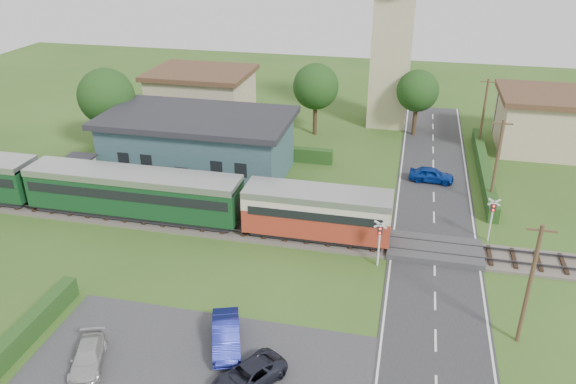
% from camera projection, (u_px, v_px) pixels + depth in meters
% --- Properties ---
extents(ground, '(120.00, 120.00, 0.00)m').
position_uv_depth(ground, '(282.00, 250.00, 37.76)').
color(ground, '#2D4C19').
extents(railway_track, '(76.00, 3.20, 0.49)m').
position_uv_depth(railway_track, '(289.00, 234.00, 39.46)').
color(railway_track, '#4C443D').
rests_on(railway_track, ground).
extents(road, '(6.00, 70.00, 0.05)m').
position_uv_depth(road, '(435.00, 268.00, 35.74)').
color(road, '#28282B').
rests_on(road, ground).
extents(car_park, '(17.00, 9.00, 0.08)m').
position_uv_depth(car_park, '(196.00, 372.00, 27.51)').
color(car_park, '#333335').
rests_on(car_park, ground).
extents(crossing_deck, '(6.20, 3.40, 0.45)m').
position_uv_depth(crossing_deck, '(435.00, 250.00, 37.41)').
color(crossing_deck, '#333335').
rests_on(crossing_deck, ground).
extents(platform, '(30.00, 3.00, 0.45)m').
position_uv_depth(platform, '(174.00, 199.00, 44.22)').
color(platform, gray).
rests_on(platform, ground).
extents(equipment_hut, '(2.30, 2.30, 2.55)m').
position_uv_depth(equipment_hut, '(80.00, 172.00, 45.16)').
color(equipment_hut, '#BDB188').
rests_on(equipment_hut, platform).
extents(station_building, '(16.00, 9.00, 5.30)m').
position_uv_depth(station_building, '(199.00, 144.00, 48.23)').
color(station_building, '#39555F').
rests_on(station_building, ground).
extents(train, '(43.20, 2.90, 3.40)m').
position_uv_depth(train, '(94.00, 188.00, 41.52)').
color(train, '#232328').
rests_on(train, ground).
extents(church_tower, '(6.00, 6.00, 17.60)m').
position_uv_depth(church_tower, '(394.00, 28.00, 56.86)').
color(church_tower, '#BDB188').
rests_on(church_tower, ground).
extents(house_west, '(10.80, 8.80, 5.50)m').
position_uv_depth(house_west, '(202.00, 95.00, 61.48)').
color(house_west, tan).
rests_on(house_west, ground).
extents(house_east, '(8.80, 8.80, 5.50)m').
position_uv_depth(house_east, '(544.00, 120.00, 53.58)').
color(house_east, tan).
rests_on(house_east, ground).
extents(hedge_carpark, '(0.80, 9.00, 1.20)m').
position_uv_depth(hedge_carpark, '(23.00, 335.00, 29.17)').
color(hedge_carpark, '#193814').
rests_on(hedge_carpark, ground).
extents(hedge_roadside, '(0.80, 18.00, 1.20)m').
position_uv_depth(hedge_roadside, '(484.00, 169.00, 48.68)').
color(hedge_roadside, '#193814').
rests_on(hedge_roadside, ground).
extents(hedge_station, '(22.00, 0.80, 1.30)m').
position_uv_depth(hedge_station, '(217.00, 148.00, 53.07)').
color(hedge_station, '#193814').
rests_on(hedge_station, ground).
extents(tree_a, '(5.20, 5.20, 8.00)m').
position_uv_depth(tree_a, '(106.00, 97.00, 51.70)').
color(tree_a, '#332316').
rests_on(tree_a, ground).
extents(tree_b, '(4.60, 4.60, 7.34)m').
position_uv_depth(tree_b, '(316.00, 87.00, 56.15)').
color(tree_b, '#332316').
rests_on(tree_b, ground).
extents(tree_c, '(4.20, 4.20, 6.78)m').
position_uv_depth(tree_c, '(418.00, 91.00, 56.05)').
color(tree_c, '#332316').
rests_on(tree_c, ground).
extents(utility_pole_b, '(1.40, 0.22, 7.00)m').
position_uv_depth(utility_pole_b, '(530.00, 284.00, 28.06)').
color(utility_pole_b, '#473321').
rests_on(utility_pole_b, ground).
extents(utility_pole_c, '(1.40, 0.22, 7.00)m').
position_uv_depth(utility_pole_c, '(497.00, 163.00, 42.10)').
color(utility_pole_c, '#473321').
rests_on(utility_pole_c, ground).
extents(utility_pole_d, '(1.40, 0.22, 7.00)m').
position_uv_depth(utility_pole_d, '(483.00, 114.00, 52.63)').
color(utility_pole_d, '#473321').
rests_on(utility_pole_d, ground).
extents(crossing_signal_near, '(0.84, 0.28, 3.28)m').
position_uv_depth(crossing_signal_near, '(380.00, 237.00, 35.18)').
color(crossing_signal_near, silver).
rests_on(crossing_signal_near, ground).
extents(crossing_signal_far, '(0.84, 0.28, 3.28)m').
position_uv_depth(crossing_signal_far, '(492.00, 214.00, 37.95)').
color(crossing_signal_far, silver).
rests_on(crossing_signal_far, ground).
extents(streetlamp_west, '(0.30, 0.30, 5.15)m').
position_uv_depth(streetlamp_west, '(121.00, 101.00, 58.38)').
color(streetlamp_west, '#3F3F47').
rests_on(streetlamp_west, ground).
extents(streetlamp_east, '(0.30, 0.30, 5.15)m').
position_uv_depth(streetlamp_east, '(497.00, 106.00, 56.91)').
color(streetlamp_east, '#3F3F47').
rests_on(streetlamp_east, ground).
extents(car_on_road, '(3.78, 1.71, 1.26)m').
position_uv_depth(car_on_road, '(431.00, 175.00, 47.33)').
color(car_on_road, navy).
rests_on(car_on_road, road).
extents(car_park_blue, '(2.65, 4.23, 1.32)m').
position_uv_depth(car_park_blue, '(226.00, 335.00, 28.92)').
color(car_park_blue, navy).
rests_on(car_park_blue, car_park).
extents(car_park_silver, '(2.64, 3.89, 1.05)m').
position_uv_depth(car_park_silver, '(88.00, 357.00, 27.65)').
color(car_park_silver, '#B0B0B0').
rests_on(car_park_silver, car_park).
extents(car_park_dark, '(3.64, 4.25, 1.08)m').
position_uv_depth(car_park_dark, '(248.00, 376.00, 26.47)').
color(car_park_dark, black).
rests_on(car_park_dark, car_park).
extents(pedestrian_near, '(0.67, 0.48, 1.72)m').
position_uv_depth(pedestrian_near, '(269.00, 196.00, 42.26)').
color(pedestrian_near, gray).
rests_on(pedestrian_near, platform).
extents(pedestrian_far, '(0.75, 0.91, 1.69)m').
position_uv_depth(pedestrian_far, '(86.00, 178.00, 45.23)').
color(pedestrian_far, gray).
rests_on(pedestrian_far, platform).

